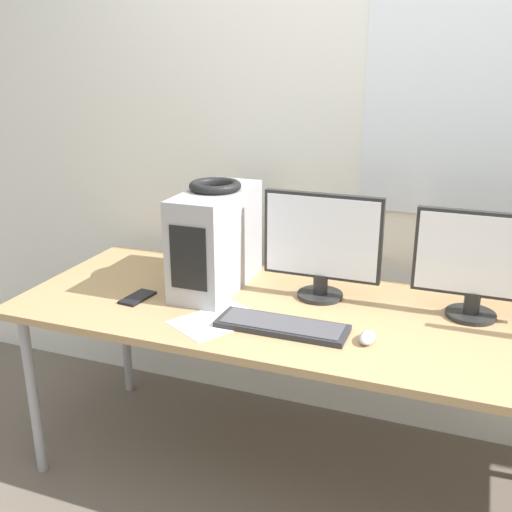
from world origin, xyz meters
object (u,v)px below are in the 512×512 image
Objects in this scene: headphones at (215,186)px; keyboard at (282,326)px; mouse at (367,337)px; pc_tower at (216,239)px; monitor_main at (322,244)px; monitor_right_near at (477,263)px; cell_phone at (138,298)px.

keyboard is (0.37, -0.28, -0.40)m from headphones.
pc_tower is at bearing 157.35° from mouse.
keyboard is 0.29m from mouse.
monitor_main reaches higher than monitor_right_near.
headphones is 0.45× the size of keyboard.
headphones reaches higher than monitor_right_near.
mouse is 0.89m from cell_phone.
monitor_right_near is (0.96, 0.05, 0.01)m from pc_tower.
mouse is at bearing -52.17° from monitor_main.
monitor_right_near is at bearing 19.16° from cell_phone.
keyboard is at bearing -150.98° from monitor_right_near.
pc_tower is 0.96m from monitor_right_near.
cell_phone is at bearing 176.95° from mouse.
pc_tower is 0.21m from headphones.
pc_tower reaches higher than cell_phone.
headphones is 0.81m from mouse.
cell_phone is (-0.60, 0.05, -0.01)m from keyboard.
pc_tower is 3.14× the size of cell_phone.
mouse reaches higher than keyboard.
headphones is at bearing -175.19° from monitor_main.
monitor_right_near is 0.96× the size of keyboard.
mouse is at bearing -22.65° from pc_tower.
pc_tower reaches higher than monitor_right_near.
mouse is at bearing -133.57° from monitor_right_near.
mouse is (0.29, 0.01, 0.00)m from keyboard.
pc_tower is at bearing 142.55° from keyboard.
keyboard is 4.64× the size of mouse.
monitor_main is at bearing 28.22° from cell_phone.
cell_phone is at bearing -157.95° from monitor_main.
cell_phone is at bearing 174.77° from keyboard.
keyboard is 2.88× the size of cell_phone.
monitor_main is 0.44m from mouse.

